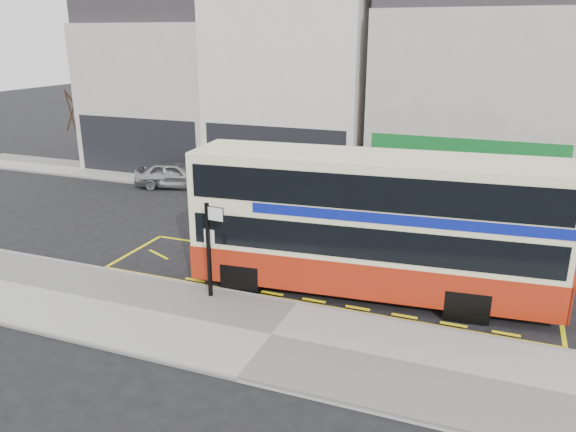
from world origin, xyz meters
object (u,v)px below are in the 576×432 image
at_px(double_decker_bus, 374,223).
at_px(street_tree_left, 81,99).
at_px(street_tree_right, 496,134).
at_px(bus_stop_post, 210,241).
at_px(car_grey, 292,190).
at_px(car_silver, 175,175).

relative_size(double_decker_bus, street_tree_left, 1.90).
height_order(double_decker_bus, street_tree_right, street_tree_right).
xyz_separation_m(double_decker_bus, bus_stop_post, (-4.19, -2.19, -0.36)).
bearing_deg(double_decker_bus, street_tree_left, 145.90).
xyz_separation_m(car_grey, street_tree_left, (-14.39, 3.45, 3.12)).
relative_size(double_decker_bus, street_tree_right, 2.25).
bearing_deg(car_grey, street_tree_right, -77.06).
relative_size(bus_stop_post, street_tree_left, 0.50).
height_order(double_decker_bus, bus_stop_post, double_decker_bus).
bearing_deg(car_silver, street_tree_right, -96.00).
bearing_deg(bus_stop_post, street_tree_left, 143.21).
bearing_deg(car_silver, bus_stop_post, -159.48).
bearing_deg(car_silver, street_tree_left, 55.23).
relative_size(bus_stop_post, car_grey, 0.63).
relative_size(street_tree_left, street_tree_right, 1.19).
bearing_deg(street_tree_left, street_tree_right, 0.26).
distance_m(bus_stop_post, car_silver, 13.30).
xyz_separation_m(bus_stop_post, car_grey, (-1.24, 9.77, -1.12)).
bearing_deg(bus_stop_post, car_grey, 100.65).
height_order(car_grey, street_tree_left, street_tree_left).
height_order(bus_stop_post, street_tree_right, street_tree_right).
xyz_separation_m(bus_stop_post, street_tree_left, (-15.63, 13.21, 2.00)).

